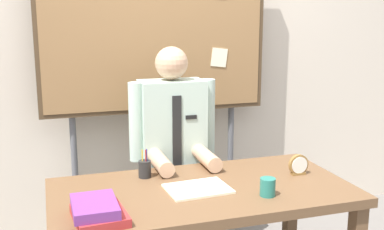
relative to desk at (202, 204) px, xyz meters
name	(u,v)px	position (x,y,z in m)	size (l,w,h in m)	color
back_wall	(149,52)	(0.00, 1.20, 0.71)	(6.40, 0.08, 2.70)	beige
desk	(202,204)	(0.00, 0.00, 0.00)	(1.55, 0.79, 0.73)	brown
person	(173,167)	(0.00, 0.58, 0.02)	(0.55, 0.56, 1.43)	#2D2D33
bulletin_board	(156,29)	(0.00, 1.00, 0.88)	(1.59, 0.09, 2.15)	#4C3823
book_stack	(97,211)	(-0.56, -0.23, 0.13)	(0.24, 0.29, 0.09)	#B22D2D
open_notebook	(198,189)	(-0.03, -0.02, 0.10)	(0.32, 0.24, 0.01)	#F4EFCC
desk_clock	(299,166)	(0.58, 0.03, 0.14)	(0.12, 0.04, 0.12)	olive
coffee_mug	(268,187)	(0.27, -0.20, 0.14)	(0.08, 0.08, 0.09)	#267266
pen_holder	(145,169)	(-0.25, 0.25, 0.14)	(0.07, 0.07, 0.16)	#262626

